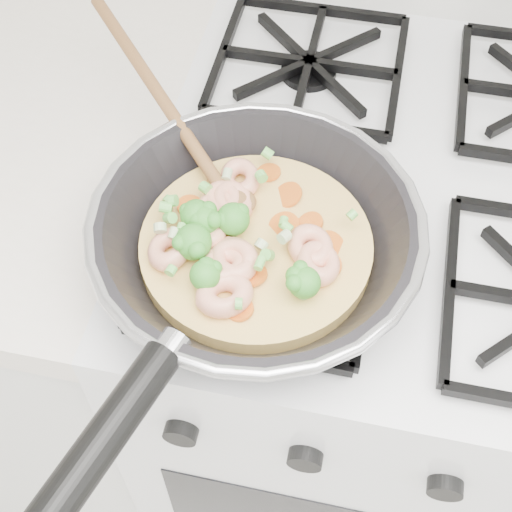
# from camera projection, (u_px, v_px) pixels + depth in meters

# --- Properties ---
(stove) EXTENTS (0.60, 0.60, 0.92)m
(stove) POSITION_uv_depth(u_px,v_px,m) (368.00, 361.00, 1.17)
(stove) COLOR white
(stove) RESTS_ON ground
(skillet) EXTENTS (0.41, 0.57, 0.10)m
(skillet) POSITION_uv_depth(u_px,v_px,m) (251.00, 241.00, 0.69)
(skillet) COLOR black
(skillet) RESTS_ON stove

